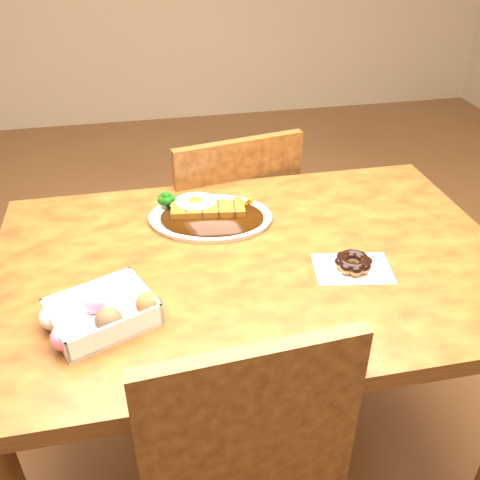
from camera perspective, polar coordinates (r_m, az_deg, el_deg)
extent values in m
plane|color=brown|center=(1.79, 1.07, -21.98)|extent=(6.00, 6.00, 0.00)
cube|color=#49200E|center=(1.26, 1.41, -2.64)|extent=(1.20, 0.80, 0.04)
cylinder|color=#49200E|center=(1.76, -18.92, -8.12)|extent=(0.06, 0.06, 0.71)
cylinder|color=#49200E|center=(1.90, 15.02, -3.94)|extent=(0.06, 0.06, 0.71)
cube|color=#49200E|center=(1.92, -2.26, 0.41)|extent=(0.49, 0.49, 0.04)
cylinder|color=#49200E|center=(2.23, 0.43, -1.37)|extent=(0.04, 0.04, 0.41)
cylinder|color=#49200E|center=(2.14, -8.00, -3.33)|extent=(0.04, 0.04, 0.41)
cylinder|color=#49200E|center=(1.98, 4.27, -6.52)|extent=(0.04, 0.04, 0.41)
cylinder|color=#49200E|center=(1.89, -5.16, -9.04)|extent=(0.04, 0.04, 0.41)
cube|color=#49200E|center=(1.64, -0.10, 4.14)|extent=(0.40, 0.11, 0.40)
cube|color=#49200E|center=(1.00, 1.22, -19.84)|extent=(0.40, 0.06, 0.40)
ellipsoid|color=white|center=(1.39, -3.18, 2.37)|extent=(0.35, 0.28, 0.01)
ellipsoid|color=black|center=(1.37, -3.00, 2.37)|extent=(0.30, 0.24, 0.01)
cube|color=#6B380C|center=(1.38, -3.42, 3.20)|extent=(0.20, 0.09, 0.02)
ellipsoid|color=white|center=(1.40, -4.76, 4.13)|extent=(0.12, 0.11, 0.01)
ellipsoid|color=#FFB214|center=(1.40, -4.76, 4.17)|extent=(0.04, 0.04, 0.02)
cube|color=white|center=(1.09, -14.49, -7.47)|extent=(0.23, 0.21, 0.05)
ellipsoid|color=pink|center=(1.05, -18.19, -9.85)|extent=(0.05, 0.05, 0.05)
ellipsoid|color=black|center=(1.06, -13.85, -8.29)|extent=(0.05, 0.05, 0.05)
ellipsoid|color=brown|center=(1.08, -9.69, -6.74)|extent=(0.05, 0.05, 0.05)
ellipsoid|color=beige|center=(1.10, -19.31, -7.75)|extent=(0.05, 0.05, 0.05)
ellipsoid|color=pink|center=(1.11, -15.18, -6.31)|extent=(0.05, 0.05, 0.05)
cube|color=silver|center=(1.24, 11.90, -3.01)|extent=(0.19, 0.15, 0.00)
torus|color=olive|center=(1.23, 11.98, -2.44)|extent=(0.10, 0.10, 0.03)
torus|color=black|center=(1.22, 12.02, -2.15)|extent=(0.09, 0.09, 0.02)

